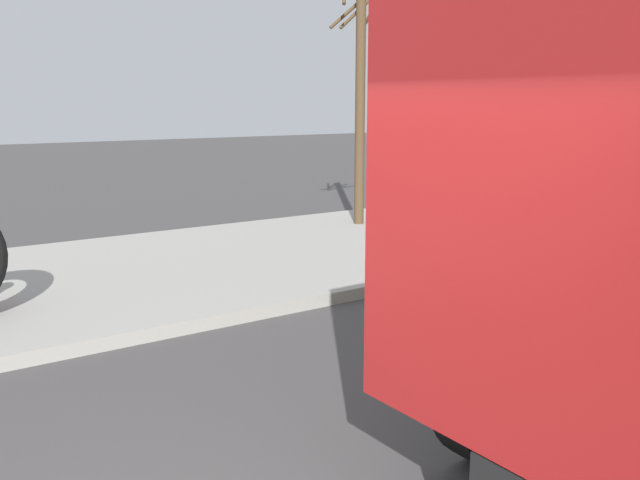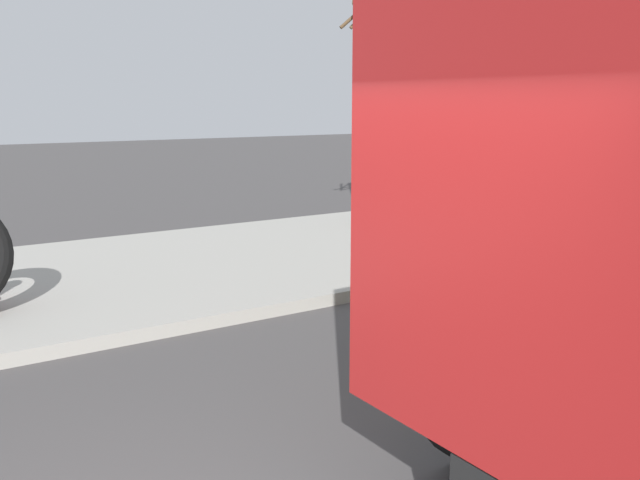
{
  "view_description": "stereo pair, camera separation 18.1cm",
  "coord_description": "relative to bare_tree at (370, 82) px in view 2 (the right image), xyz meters",
  "views": [
    {
      "loc": [
        -0.95,
        -2.44,
        2.4
      ],
      "look_at": [
        2.7,
        2.83,
        1.11
      ],
      "focal_mm": 38.65,
      "sensor_mm": 36.0,
      "label": 1
    },
    {
      "loc": [
        -0.8,
        -2.54,
        2.4
      ],
      "look_at": [
        2.7,
        2.83,
        1.11
      ],
      "focal_mm": 38.65,
      "sensor_mm": 36.0,
      "label": 2
    }
  ],
  "objects": [
    {
      "name": "bare_tree",
      "position": [
        0.0,
        0.0,
        0.0
      ],
      "size": [
        1.03,
        1.06,
        4.8
      ],
      "color": "#4C3823",
      "rests_on": "sidewalk_curb"
    }
  ]
}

